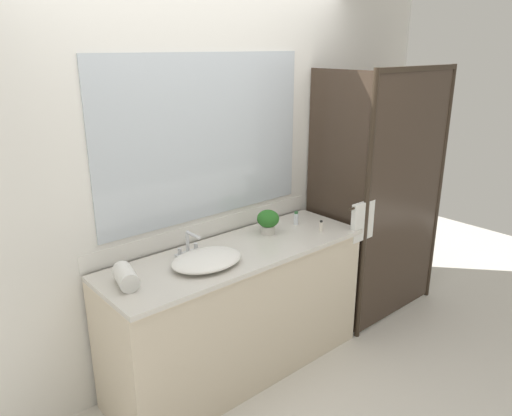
{
  "coord_description": "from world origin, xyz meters",
  "views": [
    {
      "loc": [
        -1.78,
        -2.23,
        2.14
      ],
      "look_at": [
        0.15,
        0.0,
        1.15
      ],
      "focal_mm": 34.25,
      "sensor_mm": 36.0,
      "label": 1
    }
  ],
  "objects_px": {
    "potted_plant": "(268,220)",
    "amenity_bottle_shampoo": "(321,226)",
    "amenity_bottle_body_wash": "(296,218)",
    "rolled_towel_near_edge": "(126,277)",
    "sink_basin": "(207,260)",
    "faucet": "(189,247)"
  },
  "relations": [
    {
      "from": "sink_basin",
      "to": "faucet",
      "type": "bearing_deg",
      "value": 90.0
    },
    {
      "from": "amenity_bottle_body_wash",
      "to": "rolled_towel_near_edge",
      "type": "height_order",
      "value": "rolled_towel_near_edge"
    },
    {
      "from": "sink_basin",
      "to": "amenity_bottle_shampoo",
      "type": "height_order",
      "value": "amenity_bottle_shampoo"
    },
    {
      "from": "amenity_bottle_body_wash",
      "to": "amenity_bottle_shampoo",
      "type": "xyz_separation_m",
      "value": [
        0.04,
        -0.21,
        -0.01
      ]
    },
    {
      "from": "sink_basin",
      "to": "rolled_towel_near_edge",
      "type": "distance_m",
      "value": 0.49
    },
    {
      "from": "amenity_bottle_shampoo",
      "to": "amenity_bottle_body_wash",
      "type": "bearing_deg",
      "value": 99.72
    },
    {
      "from": "amenity_bottle_shampoo",
      "to": "rolled_towel_near_edge",
      "type": "relative_size",
      "value": 0.39
    },
    {
      "from": "amenity_bottle_body_wash",
      "to": "rolled_towel_near_edge",
      "type": "bearing_deg",
      "value": -177.09
    },
    {
      "from": "potted_plant",
      "to": "amenity_bottle_body_wash",
      "type": "relative_size",
      "value": 1.73
    },
    {
      "from": "sink_basin",
      "to": "amenity_bottle_shampoo",
      "type": "bearing_deg",
      "value": -4.34
    },
    {
      "from": "sink_basin",
      "to": "faucet",
      "type": "height_order",
      "value": "faucet"
    },
    {
      "from": "potted_plant",
      "to": "amenity_bottle_shampoo",
      "type": "xyz_separation_m",
      "value": [
        0.31,
        -0.21,
        -0.06
      ]
    },
    {
      "from": "potted_plant",
      "to": "amenity_bottle_body_wash",
      "type": "xyz_separation_m",
      "value": [
        0.28,
        0.0,
        -0.05
      ]
    },
    {
      "from": "sink_basin",
      "to": "amenity_bottle_shampoo",
      "type": "distance_m",
      "value": 0.93
    },
    {
      "from": "faucet",
      "to": "amenity_bottle_body_wash",
      "type": "xyz_separation_m",
      "value": [
        0.89,
        -0.05,
        -0.01
      ]
    },
    {
      "from": "amenity_bottle_shampoo",
      "to": "rolled_towel_near_edge",
      "type": "distance_m",
      "value": 1.42
    },
    {
      "from": "sink_basin",
      "to": "faucet",
      "type": "xyz_separation_m",
      "value": [
        0.0,
        0.19,
        0.02
      ]
    },
    {
      "from": "faucet",
      "to": "rolled_towel_near_edge",
      "type": "distance_m",
      "value": 0.5
    },
    {
      "from": "sink_basin",
      "to": "rolled_towel_near_edge",
      "type": "xyz_separation_m",
      "value": [
        -0.48,
        0.07,
        0.02
      ]
    },
    {
      "from": "sink_basin",
      "to": "potted_plant",
      "type": "relative_size",
      "value": 2.64
    },
    {
      "from": "sink_basin",
      "to": "potted_plant",
      "type": "bearing_deg",
      "value": 12.72
    },
    {
      "from": "amenity_bottle_shampoo",
      "to": "rolled_towel_near_edge",
      "type": "height_order",
      "value": "rolled_towel_near_edge"
    }
  ]
}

